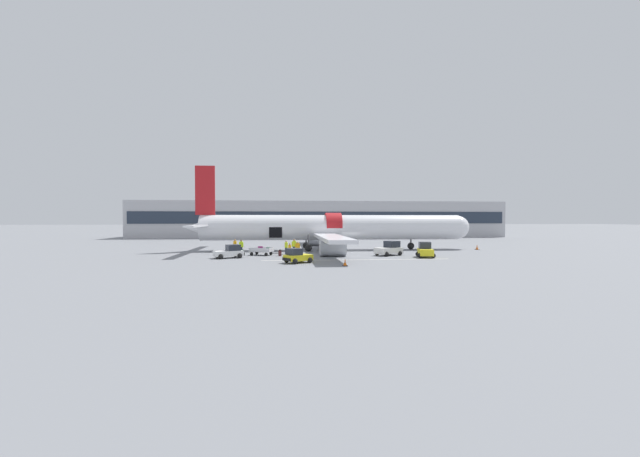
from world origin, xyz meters
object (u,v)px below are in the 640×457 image
at_px(baggage_tug_spare, 297,257).
at_px(baggage_cart_loading, 262,251).
at_px(suitcase_on_tarmac_upright, 280,253).
at_px(ground_crew_loader_a, 241,246).
at_px(ground_crew_supervisor, 286,247).
at_px(baggage_tug_mid, 389,249).
at_px(ground_crew_marshal, 298,248).
at_px(baggage_tug_rear, 425,251).
at_px(baggage_tug_lead, 230,252).
at_px(ground_crew_helper, 290,249).
at_px(ground_crew_driver, 235,246).
at_px(airplane, 329,228).
at_px(ground_crew_loader_b, 294,246).
at_px(suitcase_on_tarmac_spare, 241,253).

distance_m(baggage_tug_spare, baggage_cart_loading, 9.27).
height_order(baggage_tug_spare, suitcase_on_tarmac_upright, baggage_tug_spare).
bearing_deg(ground_crew_loader_a, ground_crew_supervisor, -10.71).
distance_m(baggage_tug_mid, suitcase_on_tarmac_upright, 12.89).
relative_size(ground_crew_supervisor, ground_crew_marshal, 1.01).
height_order(baggage_tug_rear, baggage_cart_loading, baggage_tug_rear).
height_order(baggage_tug_lead, ground_crew_marshal, ground_crew_marshal).
bearing_deg(ground_crew_helper, ground_crew_marshal, 56.14).
distance_m(ground_crew_driver, suitcase_on_tarmac_upright, 6.76).
bearing_deg(airplane, ground_crew_loader_b, -133.99).
height_order(baggage_tug_rear, ground_crew_loader_a, ground_crew_loader_a).
bearing_deg(airplane, baggage_tug_mid, -54.93).
height_order(baggage_cart_loading, ground_crew_driver, ground_crew_driver).
height_order(baggage_cart_loading, suitcase_on_tarmac_upright, baggage_cart_loading).
relative_size(baggage_tug_rear, ground_crew_helper, 1.91).
bearing_deg(baggage_tug_mid, suitcase_on_tarmac_spare, 175.36).
xyz_separation_m(ground_crew_driver, ground_crew_supervisor, (6.33, -1.48, -0.06)).
bearing_deg(baggage_tug_spare, baggage_tug_lead, 142.41).
relative_size(baggage_cart_loading, ground_crew_loader_b, 1.95).
xyz_separation_m(baggage_tug_rear, ground_crew_loader_a, (-21.04, 6.35, 0.21)).
bearing_deg(baggage_tug_mid, ground_crew_supervisor, 167.21).
xyz_separation_m(baggage_tug_spare, ground_crew_marshal, (0.39, 8.09, 0.25)).
height_order(ground_crew_loader_a, ground_crew_helper, ground_crew_loader_a).
distance_m(ground_crew_driver, ground_crew_marshal, 8.19).
bearing_deg(ground_crew_loader_a, baggage_cart_loading, -38.28).
relative_size(baggage_cart_loading, ground_crew_marshal, 2.13).
xyz_separation_m(baggage_tug_rear, ground_crew_loader_b, (-14.52, 6.11, 0.24)).
bearing_deg(baggage_tug_spare, ground_crew_marshal, 87.24).
bearing_deg(baggage_tug_rear, baggage_tug_mid, 143.04).
distance_m(baggage_tug_lead, baggage_tug_mid, 18.42).
relative_size(ground_crew_loader_a, ground_crew_loader_b, 0.96).
xyz_separation_m(airplane, ground_crew_supervisor, (-5.99, -5.98, -2.12)).
distance_m(ground_crew_driver, ground_crew_supervisor, 6.50).
bearing_deg(baggage_cart_loading, airplane, 38.62).
relative_size(baggage_cart_loading, ground_crew_supervisor, 2.12).
xyz_separation_m(ground_crew_loader_b, ground_crew_driver, (-7.31, 0.67, -0.01)).
bearing_deg(ground_crew_driver, baggage_tug_spare, -56.56).
bearing_deg(baggage_tug_mid, baggage_tug_spare, -148.75).
bearing_deg(suitcase_on_tarmac_upright, ground_crew_helper, -26.66).
height_order(baggage_cart_loading, ground_crew_loader_b, ground_crew_loader_b).
height_order(baggage_tug_spare, ground_crew_loader_a, ground_crew_loader_a).
height_order(airplane, ground_crew_loader_b, airplane).
distance_m(baggage_tug_lead, baggage_tug_spare, 9.10).
bearing_deg(ground_crew_marshal, airplane, 57.91).
distance_m(baggage_tug_rear, suitcase_on_tarmac_spare, 21.19).
relative_size(baggage_tug_lead, baggage_tug_mid, 0.98).
distance_m(baggage_tug_rear, ground_crew_helper, 15.34).
bearing_deg(baggage_tug_mid, ground_crew_loader_b, 162.30).
relative_size(ground_crew_loader_a, ground_crew_supervisor, 1.04).
bearing_deg(ground_crew_loader_b, suitcase_on_tarmac_spare, -161.23).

